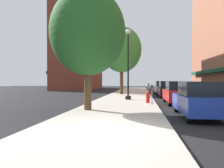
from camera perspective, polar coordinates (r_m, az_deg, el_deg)
The scene contains 13 objects.
ground_plane at distance 24.97m, azimuth 13.61°, elevation -3.07°, with size 90.00×90.00×0.00m, color black.
sidewalk_slab at distance 25.86m, azimuth 4.51°, elevation -2.79°, with size 4.80×50.00×0.12m, color #B7B2A8.
building_far_background at distance 46.19m, azimuth -8.28°, elevation 10.86°, with size 6.80×18.00×19.51m.
lamppost at distance 18.75m, azimuth 4.17°, elevation 5.45°, with size 0.48×0.48×5.90m.
fire_hydrant at distance 16.05m, azimuth 9.17°, elevation -3.37°, with size 0.33×0.26×0.79m.
parking_meter_near at distance 21.56m, azimuth 9.38°, elevation -1.15°, with size 0.14×0.09×1.31m.
parking_meter_far at distance 14.84m, azimuth 10.22°, elevation -2.06°, with size 0.14×0.09×1.31m.
tree_near at distance 12.39m, azimuth -6.26°, elevation 13.04°, with size 4.08×4.08×6.55m.
tree_mid at distance 26.69m, azimuth 2.47°, elevation 8.80°, with size 4.71×4.71×8.00m.
car_blue at distance 11.09m, azimuth 21.38°, elevation -3.81°, with size 1.80×4.30×1.66m.
car_red at distance 16.87m, azimuth 16.56°, elevation -2.21°, with size 1.80×4.30×1.66m.
car_black at distance 23.23m, azimuth 14.06°, elevation -1.37°, with size 1.80×4.30×1.66m.
car_silver at distance 29.07m, azimuth 12.74°, elevation -0.93°, with size 1.80×4.30×1.66m.
Camera 1 is at (1.34, -6.77, 1.70)m, focal length 35.63 mm.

